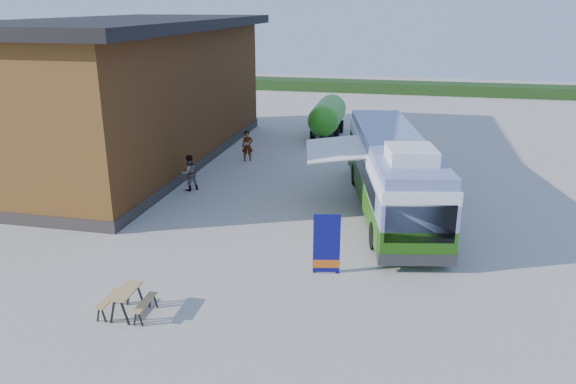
% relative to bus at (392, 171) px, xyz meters
% --- Properties ---
extents(ground, '(100.00, 100.00, 0.00)m').
position_rel_bus_xyz_m(ground, '(-3.50, -4.82, -1.75)').
color(ground, '#BCB7AD').
rests_on(ground, ground).
extents(barn, '(9.60, 21.20, 7.50)m').
position_rel_bus_xyz_m(barn, '(-14.00, 5.18, 1.84)').
color(barn, brown).
rests_on(barn, ground).
extents(hedge, '(40.00, 3.00, 1.00)m').
position_rel_bus_xyz_m(hedge, '(4.50, 33.18, -1.25)').
color(hedge, '#264419').
rests_on(hedge, ground).
extents(bus, '(4.79, 12.16, 3.66)m').
position_rel_bus_xyz_m(bus, '(0.00, 0.00, 0.00)').
color(bus, '#356911').
rests_on(bus, ground).
extents(awning, '(3.17, 4.36, 0.50)m').
position_rel_bus_xyz_m(awning, '(-2.15, 0.00, 0.92)').
color(awning, white).
rests_on(awning, ground).
extents(banner, '(0.87, 0.29, 2.02)m').
position_rel_bus_xyz_m(banner, '(-1.72, -6.27, -0.92)').
color(banner, '#0C0D62').
rests_on(banner, ground).
extents(picnic_table, '(1.35, 1.21, 0.75)m').
position_rel_bus_xyz_m(picnic_table, '(-6.73, -9.99, -1.18)').
color(picnic_table, tan).
rests_on(picnic_table, ground).
extents(person_a, '(0.71, 0.59, 1.67)m').
position_rel_bus_xyz_m(person_a, '(-8.02, 6.22, -0.91)').
color(person_a, '#999999').
rests_on(person_a, ground).
extents(person_b, '(1.02, 1.02, 1.67)m').
position_rel_bus_xyz_m(person_b, '(-9.20, 0.73, -0.91)').
color(person_b, '#999999').
rests_on(person_b, ground).
extents(slurry_tanker, '(2.00, 6.50, 2.40)m').
position_rel_bus_xyz_m(slurry_tanker, '(-4.63, 13.08, -0.36)').
color(slurry_tanker, '#2F941A').
rests_on(slurry_tanker, ground).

